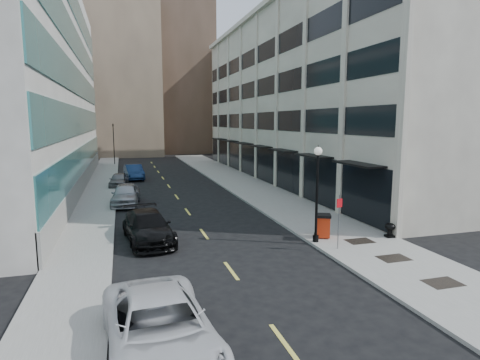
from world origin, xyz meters
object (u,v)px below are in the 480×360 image
car_blue_sedan (134,172)px  sign_post (339,215)px  traffic_signal (113,126)px  car_silver_sedan (126,194)px  car_white_van (160,329)px  trash_bin (323,225)px  car_grey_sedan (119,180)px  lamppost (317,185)px  urn_planter (390,229)px  car_black_pickup (148,227)px

car_blue_sedan → sign_post: bearing=-78.7°
traffic_signal → car_silver_sedan: (1.27, -30.31, -4.87)m
car_white_van → car_blue_sedan: size_ratio=1.23×
trash_bin → sign_post: 2.25m
car_grey_sedan → trash_bin: (10.82, -22.02, 0.16)m
car_grey_sedan → lamppost: size_ratio=0.79×
car_white_van → sign_post: size_ratio=2.26×
lamppost → sign_post: size_ratio=1.88×
car_white_van → urn_planter: 15.28m
car_silver_sedan → sign_post: (10.04, -14.69, 1.03)m
car_white_van → lamppost: bearing=38.4°
traffic_signal → lamppost: size_ratio=1.36×
sign_post → car_black_pickup: bearing=144.5°
trash_bin → urn_planter: (3.58, -0.98, -0.22)m
car_black_pickup → sign_post: (9.01, -4.44, 1.07)m
traffic_signal → car_white_van: 52.00m
traffic_signal → car_white_van: (1.92, -51.73, -4.86)m
urn_planter → car_grey_sedan: bearing=122.1°
lamppost → car_white_van: bearing=-137.5°
trash_bin → sign_post: (-0.21, -1.99, 1.03)m
traffic_signal → trash_bin: bearing=-75.0°
car_black_pickup → car_white_van: bearing=-98.2°
car_blue_sedan → trash_bin: (9.22, -26.92, 0.02)m
car_white_van → car_silver_sedan: car_white_van is taller
sign_post → lamppost: bearing=100.8°
car_silver_sedan → lamppost: 16.52m
car_black_pickup → sign_post: size_ratio=2.04×
car_white_van → sign_post: bearing=31.6°
traffic_signal → car_black_pickup: size_ratio=1.25×
car_grey_sedan → urn_planter: (14.40, -23.00, -0.06)m
car_silver_sedan → car_grey_sedan: bearing=99.5°
car_silver_sedan → sign_post: 17.83m
traffic_signal → urn_planter: 46.80m
traffic_signal → car_blue_sedan: bearing=-81.9°
trash_bin → car_silver_sedan: bearing=152.7°
car_silver_sedan → urn_planter: (13.83, -13.69, -0.22)m
car_silver_sedan → urn_planter: 19.46m
car_black_pickup → car_blue_sedan: car_blue_sedan is taller
car_white_van → urn_planter: size_ratio=7.81×
traffic_signal → trash_bin: (11.52, -43.02, -4.87)m
car_white_van → car_grey_sedan: car_white_van is taller
car_blue_sedan → car_grey_sedan: 5.15m
car_blue_sedan → urn_planter: size_ratio=6.35×
traffic_signal → car_grey_sedan: 21.60m
lamppost → urn_planter: bearing=-5.3°
trash_bin → car_blue_sedan: bearing=132.7°
sign_post → car_silver_sedan: bearing=115.1°
car_black_pickup → sign_post: bearing=-32.5°
car_white_van → sign_post: (9.39, 6.72, 1.03)m
car_black_pickup → urn_planter: (12.80, -3.43, -0.18)m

